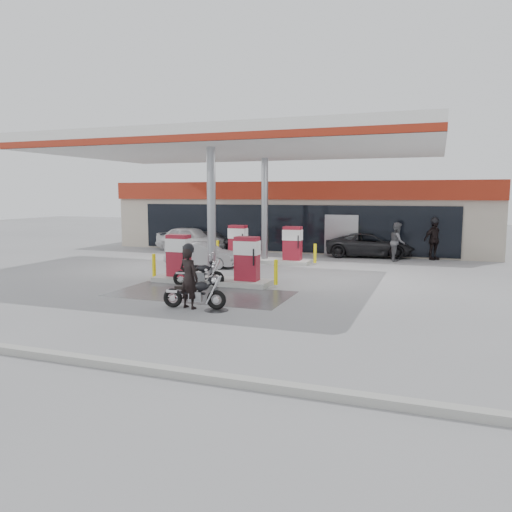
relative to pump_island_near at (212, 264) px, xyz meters
The scene contains 17 objects.
ground 2.12m from the pump_island_near, 90.00° to the right, with size 90.00×90.00×0.00m, color gray.
wet_patch 2.18m from the pump_island_near, 75.96° to the right, with size 6.00×3.00×0.00m, color #4C4C4F.
drain_cover 4.53m from the pump_island_near, 63.43° to the right, with size 0.70×0.70×0.01m, color #38383A.
kerb 9.02m from the pump_island_near, 90.00° to the right, with size 28.00×0.25×0.15m, color gray.
store_building 14.00m from the pump_island_near, 89.98° to the left, with size 22.00×8.22×4.00m.
canopy 5.46m from the pump_island_near, 90.00° to the left, with size 16.00×10.02×5.51m.
pump_island_near is the anchor object (origin of this frame).
pump_island_far 6.00m from the pump_island_near, 90.00° to the left, with size 5.14×1.30×1.78m.
main_motorcycle 4.22m from the pump_island_near, 71.50° to the right, with size 1.90×0.72×0.98m.
biker_main 4.19m from the pump_island_near, 74.11° to the right, with size 0.65×0.43×1.79m, color black.
parked_motorcycle 0.85m from the pump_island_near, 99.86° to the right, with size 1.82×0.81×0.96m.
sedan_white 10.80m from the pump_island_near, 121.56° to the left, with size 1.69×4.20×1.43m, color silver.
attendant 10.65m from the pump_island_near, 55.71° to the left, with size 0.93×0.73×1.92m, color #57575C.
hatchback_silver 4.20m from the pump_island_near, 120.86° to the left, with size 1.18×3.38×1.11m, color gray.
parked_car_left 10.97m from the pump_island_near, 114.23° to the left, with size 1.56×3.85×1.12m, color black.
parked_car_right 10.97m from the pump_island_near, 65.77° to the left, with size 2.12×4.59×1.28m, color black.
biker_walking 12.46m from the pump_island_near, 51.86° to the left, with size 1.19×0.50×2.03m, color black.
Camera 1 is at (7.86, -14.72, 3.32)m, focal length 35.00 mm.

